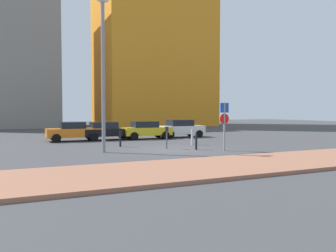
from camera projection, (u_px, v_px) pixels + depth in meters
ground_plane at (172, 149)px, 19.38m from camera, size 120.00×120.00×0.00m
sidewalk_brick at (239, 165)px, 13.33m from camera, size 40.00×4.35×0.14m
parked_car_orange at (74, 131)px, 24.89m from camera, size 4.06×1.98×1.47m
parked_car_black at (107, 131)px, 25.96m from camera, size 3.99×1.95×1.44m
parked_car_yellow at (146, 130)px, 26.90m from camera, size 3.96×1.97×1.46m
parked_car_white at (181, 128)px, 28.65m from camera, size 4.03×2.13×1.54m
parking_sign_post at (224, 120)px, 18.59m from camera, size 0.60×0.10×2.78m
parking_meter at (167, 134)px, 19.70m from camera, size 0.18×0.14×1.34m
street_lamp at (103, 64)px, 17.74m from camera, size 0.70×0.36×8.48m
traffic_bollard_near at (120, 139)px, 20.85m from camera, size 0.13×0.13×1.03m
traffic_bollard_mid at (192, 137)px, 21.98m from camera, size 0.17×0.17×1.09m
traffic_bollard_far at (196, 142)px, 19.21m from camera, size 0.13×0.13×0.93m
building_colorful_midrise at (152, 42)px, 53.38m from camera, size 17.04×14.57×27.43m
building_under_construction at (2, 48)px, 47.20m from camera, size 15.10×14.17×23.04m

